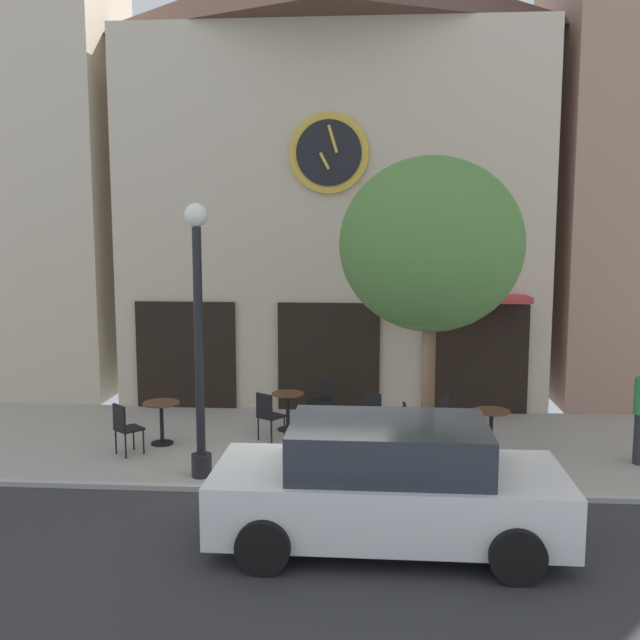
{
  "coord_description": "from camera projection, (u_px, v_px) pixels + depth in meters",
  "views": [
    {
      "loc": [
        0.26,
        -10.3,
        3.97
      ],
      "look_at": [
        -0.71,
        2.49,
        2.26
      ],
      "focal_mm": 41.06,
      "sensor_mm": 36.0,
      "label": 1
    }
  ],
  "objects": [
    {
      "name": "street_tree",
      "position": [
        431.0,
        245.0,
        10.86
      ],
      "size": [
        2.74,
        2.47,
        4.95
      ],
      "color": "brown",
      "rests_on": "ground_plane"
    },
    {
      "name": "cafe_table_near_door",
      "position": [
        491.0,
        425.0,
        12.64
      ],
      "size": [
        0.63,
        0.63,
        0.76
      ],
      "color": "black",
      "rests_on": "ground_plane"
    },
    {
      "name": "cafe_chair_facing_wall",
      "position": [
        125.0,
        425.0,
        12.52
      ],
      "size": [
        0.57,
        0.57,
        0.9
      ],
      "color": "black",
      "rests_on": "ground_plane"
    },
    {
      "name": "cafe_table_center_left",
      "position": [
        288.0,
        406.0,
        14.05
      ],
      "size": [
        0.62,
        0.62,
        0.73
      ],
      "color": "black",
      "rests_on": "ground_plane"
    },
    {
      "name": "cafe_table_center_right",
      "position": [
        162.0,
        416.0,
        13.16
      ],
      "size": [
        0.65,
        0.65,
        0.77
      ],
      "color": "black",
      "rests_on": "ground_plane"
    },
    {
      "name": "cafe_chair_near_tree",
      "position": [
        369.0,
        414.0,
        13.25
      ],
      "size": [
        0.54,
        0.54,
        0.9
      ],
      "color": "black",
      "rests_on": "ground_plane"
    },
    {
      "name": "clock_building",
      "position": [
        333.0,
        171.0,
        16.35
      ],
      "size": [
        9.25,
        4.05,
        9.93
      ],
      "color": "beige",
      "rests_on": "ground_plane"
    },
    {
      "name": "ground_plane",
      "position": [
        355.0,
        504.0,
        10.48
      ],
      "size": [
        26.51,
        10.47,
        0.13
      ],
      "color": "#9E998E"
    },
    {
      "name": "cafe_chair_near_lamp",
      "position": [
        370.0,
        439.0,
        11.74
      ],
      "size": [
        0.47,
        0.47,
        0.9
      ],
      "color": "black",
      "rests_on": "ground_plane"
    },
    {
      "name": "cafe_table_center",
      "position": [
        350.0,
        425.0,
        12.56
      ],
      "size": [
        0.69,
        0.69,
        0.75
      ],
      "color": "black",
      "rests_on": "ground_plane"
    },
    {
      "name": "cafe_chair_right_end",
      "position": [
        268.0,
        413.0,
        13.34
      ],
      "size": [
        0.56,
        0.56,
        0.9
      ],
      "color": "black",
      "rests_on": "ground_plane"
    },
    {
      "name": "cafe_chair_corner",
      "position": [
        399.0,
        425.0,
        12.52
      ],
      "size": [
        0.42,
        0.42,
        0.9
      ],
      "color": "black",
      "rests_on": "ground_plane"
    },
    {
      "name": "cafe_chair_facing_street",
      "position": [
        323.0,
        397.0,
        14.55
      ],
      "size": [
        0.56,
        0.56,
        0.9
      ],
      "color": "black",
      "rests_on": "ground_plane"
    },
    {
      "name": "parked_car_white",
      "position": [
        388.0,
        485.0,
        9.02
      ],
      "size": [
        4.31,
        2.04,
        1.55
      ],
      "color": "white",
      "rests_on": "ground_plane"
    },
    {
      "name": "cafe_chair_mid_row",
      "position": [
        449.0,
        414.0,
        13.23
      ],
      "size": [
        0.55,
        0.55,
        0.9
      ],
      "color": "black",
      "rests_on": "ground_plane"
    },
    {
      "name": "street_lamp",
      "position": [
        199.0,
        341.0,
        11.26
      ],
      "size": [
        0.36,
        0.36,
        4.27
      ],
      "color": "black",
      "rests_on": "ground_plane"
    }
  ]
}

